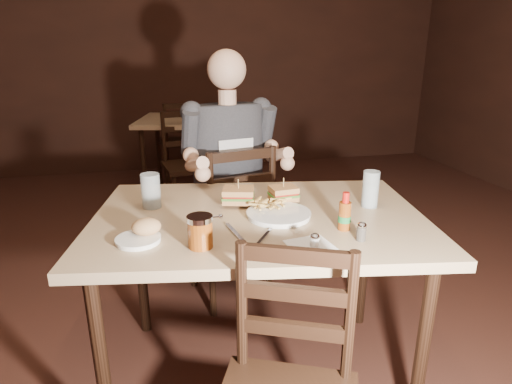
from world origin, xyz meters
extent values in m
plane|color=black|center=(0.00, 0.00, 0.00)|extent=(7.00, 7.00, 0.00)
plane|color=#351B13|center=(0.00, 3.50, 1.40)|extent=(6.00, 0.00, 6.00)
cube|color=tan|center=(-0.17, -0.17, 0.75)|extent=(1.44, 1.09, 0.04)
cylinder|color=black|center=(-0.79, -0.42, 0.36)|extent=(0.05, 0.05, 0.73)
cylinder|color=black|center=(-0.66, 0.27, 0.36)|extent=(0.05, 0.05, 0.73)
cylinder|color=black|center=(0.33, -0.61, 0.36)|extent=(0.05, 0.05, 0.73)
cylinder|color=black|center=(0.45, 0.07, 0.36)|extent=(0.05, 0.05, 0.73)
cube|color=tan|center=(-0.28, 2.42, 0.75)|extent=(0.96, 0.96, 0.04)
cylinder|color=black|center=(-0.66, 2.18, 0.36)|extent=(0.04, 0.04, 0.73)
cylinder|color=black|center=(-0.52, 2.80, 0.36)|extent=(0.04, 0.04, 0.73)
cylinder|color=black|center=(-0.04, 2.03, 0.36)|extent=(0.04, 0.04, 0.73)
cylinder|color=black|center=(0.10, 2.66, 0.36)|extent=(0.04, 0.04, 0.73)
cylinder|color=white|center=(-0.10, -0.21, 0.78)|extent=(0.29, 0.29, 0.01)
ellipsoid|color=maroon|center=(-0.10, -0.09, 0.79)|extent=(0.05, 0.05, 0.01)
cylinder|color=silver|center=(-0.58, 0.02, 0.84)|extent=(0.09, 0.09, 0.14)
cylinder|color=silver|center=(0.31, -0.19, 0.85)|extent=(0.08, 0.08, 0.15)
cube|color=white|center=(-0.07, -0.49, 0.77)|extent=(0.16, 0.15, 0.00)
cube|color=silver|center=(-0.29, -0.35, 0.78)|extent=(0.05, 0.22, 0.01)
cube|color=silver|center=(-0.20, -0.39, 0.78)|extent=(0.09, 0.13, 0.00)
cylinder|color=white|center=(-0.63, -0.32, 0.78)|extent=(0.17, 0.17, 0.01)
ellipsoid|color=tan|center=(-0.60, -0.29, 0.81)|extent=(0.12, 0.10, 0.06)
camera|label=1|loc=(-0.55, -1.71, 1.40)|focal=30.00mm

